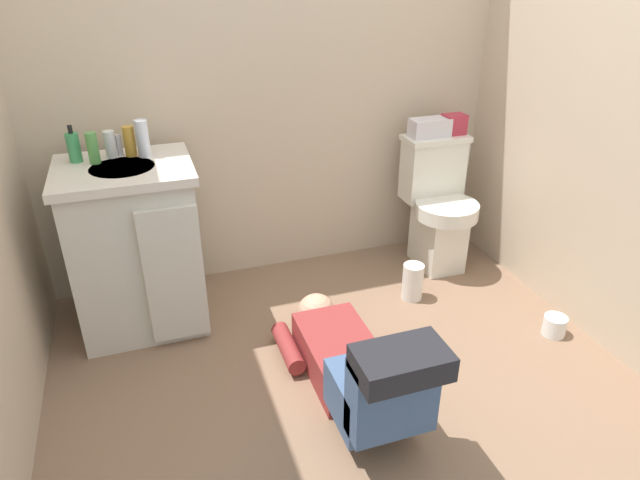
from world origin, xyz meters
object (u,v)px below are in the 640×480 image
vanity_cabinet (136,247)px  bottle_green (93,148)px  soap_dispenser (74,147)px  bottle_white (110,144)px  tissue_box (430,128)px  paper_towel_roll (413,282)px  bottle_amber (130,141)px  person_plumber (354,366)px  bottle_clear (143,138)px  toilet_paper_roll (554,326)px  toilet (438,205)px  toiletry_bag (454,124)px  faucet (119,145)px

vanity_cabinet → bottle_green: (-0.11, 0.08, 0.47)m
soap_dispenser → bottle_white: 0.15m
vanity_cabinet → bottle_green: size_ratio=5.90×
tissue_box → paper_towel_roll: 0.85m
vanity_cabinet → bottle_amber: size_ratio=5.94×
vanity_cabinet → paper_towel_roll: 1.41m
person_plumber → soap_dispenser: 1.55m
bottle_clear → toilet_paper_roll: size_ratio=1.55×
toilet → bottle_white: bottle_white is taller
toilet → vanity_cabinet: vanity_cabinet is taller
person_plumber → bottle_white: (-0.81, 1.00, 0.70)m
person_plumber → bottle_amber: size_ratio=7.71×
vanity_cabinet → bottle_amber: 0.49m
toiletry_bag → bottle_amber: (-1.71, -0.03, 0.08)m
bottle_clear → tissue_box: bearing=2.3°
toilet → bottle_white: (-1.69, 0.07, 0.51)m
person_plumber → bottle_amber: bearing=126.3°
person_plumber → toiletry_bag: toiletry_bag is taller
vanity_cabinet → toiletry_bag: size_ratio=6.61×
tissue_box → toilet_paper_roll: bearing=-74.8°
bottle_amber → paper_towel_roll: size_ratio=0.69×
toiletry_bag → soap_dispenser: soap_dispenser is taller
person_plumber → tissue_box: (0.84, 1.02, 0.62)m
bottle_green → toiletry_bag: bearing=2.6°
person_plumber → bottle_amber: (-0.73, 0.99, 0.71)m
vanity_cabinet → faucet: 0.47m
person_plumber → bottle_clear: size_ratio=6.26×
faucet → vanity_cabinet: bearing=-88.7°
toilet → bottle_white: bearing=177.7°
bottle_white → bottle_amber: (0.09, -0.01, 0.01)m
tissue_box → toilet_paper_roll: (0.25, -0.92, -0.75)m
toiletry_bag → paper_towel_roll: bearing=-134.6°
tissue_box → bottle_green: bearing=-177.2°
person_plumber → soap_dispenser: (-0.97, 0.99, 0.71)m
toiletry_bag → toilet_paper_roll: bearing=-83.8°
tissue_box → bottle_white: 1.65m
faucet → soap_dispenser: soap_dispenser is taller
soap_dispenser → bottle_clear: 0.30m
person_plumber → bottle_white: bottle_white is taller
toilet → bottle_clear: 1.64m
person_plumber → bottle_green: bearing=133.3°
toilet_paper_roll → tissue_box: bearing=105.2°
toilet → person_plumber: 1.30m
person_plumber → bottle_green: bottle_green is taller
vanity_cabinet → bottle_clear: 0.51m
vanity_cabinet → tissue_box: size_ratio=3.73×
faucet → toilet_paper_roll: (1.86, -0.91, -0.82)m
person_plumber → bottle_white: 1.47m
bottle_white → faucet: bearing=11.3°
soap_dispenser → bottle_white: (0.15, 0.01, -0.01)m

